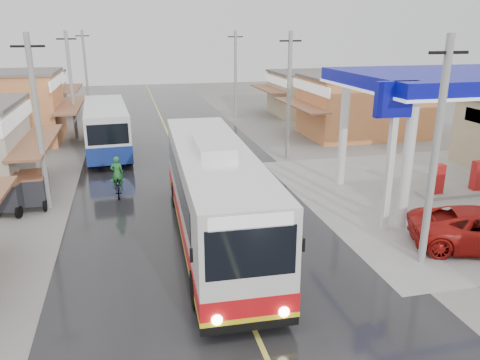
{
  "coord_description": "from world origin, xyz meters",
  "views": [
    {
      "loc": [
        -3.03,
        -13.35,
        8.13
      ],
      "look_at": [
        1.35,
        4.83,
        2.05
      ],
      "focal_mm": 35.0,
      "sensor_mm": 36.0,
      "label": 1
    }
  ],
  "objects_px": {
    "second_bus": "(107,127)",
    "tricycle_far": "(33,188)",
    "cyclist": "(118,183)",
    "coach_bus": "(213,194)",
    "tricycle_near": "(13,192)"
  },
  "relations": [
    {
      "from": "second_bus",
      "to": "tricycle_far",
      "type": "height_order",
      "value": "second_bus"
    },
    {
      "from": "second_bus",
      "to": "cyclist",
      "type": "height_order",
      "value": "second_bus"
    },
    {
      "from": "coach_bus",
      "to": "second_bus",
      "type": "bearing_deg",
      "value": 108.23
    },
    {
      "from": "coach_bus",
      "to": "tricycle_far",
      "type": "relative_size",
      "value": 6.27
    },
    {
      "from": "second_bus",
      "to": "tricycle_far",
      "type": "relative_size",
      "value": 4.73
    },
    {
      "from": "coach_bus",
      "to": "tricycle_near",
      "type": "distance_m",
      "value": 10.02
    },
    {
      "from": "tricycle_near",
      "to": "tricycle_far",
      "type": "relative_size",
      "value": 1.12
    },
    {
      "from": "coach_bus",
      "to": "cyclist",
      "type": "relative_size",
      "value": 6.23
    },
    {
      "from": "coach_bus",
      "to": "second_bus",
      "type": "height_order",
      "value": "coach_bus"
    },
    {
      "from": "coach_bus",
      "to": "cyclist",
      "type": "distance_m",
      "value": 7.43
    },
    {
      "from": "tricycle_far",
      "to": "coach_bus",
      "type": "bearing_deg",
      "value": -37.55
    },
    {
      "from": "cyclist",
      "to": "second_bus",
      "type": "bearing_deg",
      "value": 92.82
    },
    {
      "from": "cyclist",
      "to": "tricycle_near",
      "type": "relative_size",
      "value": 0.9
    },
    {
      "from": "cyclist",
      "to": "tricycle_far",
      "type": "bearing_deg",
      "value": -173.94
    },
    {
      "from": "tricycle_near",
      "to": "second_bus",
      "type": "bearing_deg",
      "value": 83.04
    }
  ]
}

